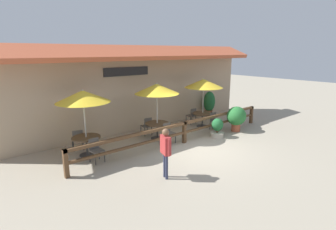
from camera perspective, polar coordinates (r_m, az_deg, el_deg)
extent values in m
plane|color=#9E937F|center=(10.96, 7.33, -7.43)|extent=(60.00, 60.00, 0.00)
cube|color=tan|center=(13.60, -5.49, 4.64)|extent=(14.00, 0.40, 3.60)
cube|color=#B25133|center=(12.98, -4.29, 13.43)|extent=(14.28, 1.48, 0.70)
cube|color=black|center=(12.71, -8.95, 9.35)|extent=(2.41, 0.04, 0.40)
cube|color=brown|center=(11.38, 3.61, -1.79)|extent=(10.40, 0.14, 0.11)
cube|color=brown|center=(11.50, 3.58, -3.81)|extent=(10.40, 0.10, 0.09)
cube|color=brown|center=(9.01, -21.34, -9.85)|extent=(0.14, 0.14, 0.95)
cube|color=brown|center=(11.50, 3.58, -3.81)|extent=(0.14, 0.14, 0.95)
cube|color=brown|center=(15.36, 17.67, 0.06)|extent=(0.14, 0.14, 0.95)
cylinder|color=#B7B2A8|center=(10.41, -17.54, -2.83)|extent=(0.06, 0.06, 2.17)
cone|color=yellow|center=(10.14, -18.04, 3.90)|extent=(1.99, 1.99, 0.45)
sphere|color=#B2ADA3|center=(10.11, -18.13, 5.14)|extent=(0.07, 0.07, 0.07)
cylinder|color=#4C3826|center=(10.52, -17.39, -4.70)|extent=(1.09, 1.09, 0.05)
cylinder|color=#333333|center=(10.64, -17.25, -6.62)|extent=(0.07, 0.07, 0.70)
cylinder|color=#333333|center=(10.75, -17.12, -8.29)|extent=(0.60, 0.60, 0.03)
cube|color=#514C47|center=(9.89, -15.26, -7.47)|extent=(0.46, 0.46, 0.05)
cube|color=#514C47|center=(9.97, -15.89, -5.96)|extent=(0.40, 0.07, 0.40)
cylinder|color=#2D2D2D|center=(9.73, -15.58, -9.32)|extent=(0.04, 0.04, 0.42)
cylinder|color=#2D2D2D|center=(9.91, -13.66, -8.78)|extent=(0.04, 0.04, 0.42)
cylinder|color=#2D2D2D|center=(10.05, -16.67, -8.66)|extent=(0.04, 0.04, 0.42)
cylinder|color=#2D2D2D|center=(10.21, -14.79, -8.15)|extent=(0.04, 0.04, 0.42)
cube|color=#514C47|center=(11.34, -19.11, -5.01)|extent=(0.51, 0.51, 0.05)
cube|color=#514C47|center=(11.09, -19.07, -4.20)|extent=(0.40, 0.13, 0.40)
cylinder|color=#2D2D2D|center=(11.61, -18.21, -5.71)|extent=(0.04, 0.04, 0.42)
cylinder|color=#2D2D2D|center=(11.57, -20.08, -5.93)|extent=(0.04, 0.04, 0.42)
cylinder|color=#2D2D2D|center=(11.25, -17.92, -6.31)|extent=(0.04, 0.04, 0.42)
cylinder|color=#2D2D2D|center=(11.21, -19.85, -6.54)|extent=(0.04, 0.04, 0.42)
cylinder|color=#B7B2A8|center=(11.88, -2.39, -0.18)|extent=(0.06, 0.06, 2.17)
cone|color=yellow|center=(11.64, -2.45, 5.75)|extent=(1.99, 1.99, 0.45)
sphere|color=#B2ADA3|center=(11.61, -2.46, 6.84)|extent=(0.07, 0.07, 0.07)
cylinder|color=#4C3826|center=(11.97, -2.37, -1.84)|extent=(1.09, 1.09, 0.05)
cylinder|color=#333333|center=(12.07, -2.36, -3.55)|extent=(0.07, 0.07, 0.70)
cylinder|color=#333333|center=(12.18, -2.34, -5.06)|extent=(0.60, 0.60, 0.03)
cube|color=#514C47|center=(11.48, 0.31, -3.99)|extent=(0.42, 0.42, 0.05)
cube|color=#514C47|center=(11.55, -0.29, -2.70)|extent=(0.40, 0.04, 0.40)
cylinder|color=#2D2D2D|center=(11.30, 0.18, -5.53)|extent=(0.04, 0.04, 0.42)
cylinder|color=#2D2D2D|center=(11.53, 1.64, -5.13)|extent=(0.04, 0.04, 0.42)
cylinder|color=#2D2D2D|center=(11.58, -1.02, -5.04)|extent=(0.04, 0.04, 0.42)
cylinder|color=#2D2D2D|center=(11.81, 0.43, -4.67)|extent=(0.04, 0.04, 0.42)
cube|color=#514C47|center=(12.64, -4.78, -2.37)|extent=(0.46, 0.46, 0.05)
cube|color=#514C47|center=(12.42, -4.37, -1.57)|extent=(0.40, 0.07, 0.40)
cylinder|color=#2D2D2D|center=(12.95, -4.44, -3.03)|extent=(0.04, 0.04, 0.42)
cylinder|color=#2D2D2D|center=(12.78, -5.92, -3.30)|extent=(0.04, 0.04, 0.42)
cylinder|color=#2D2D2D|center=(12.64, -3.58, -3.45)|extent=(0.04, 0.04, 0.42)
cylinder|color=#2D2D2D|center=(12.46, -5.09, -3.73)|extent=(0.04, 0.04, 0.42)
cylinder|color=#B7B2A8|center=(13.94, 7.59, 1.80)|extent=(0.06, 0.06, 2.17)
cone|color=yellow|center=(13.74, 7.75, 6.87)|extent=(1.99, 1.99, 0.45)
sphere|color=#B2ADA3|center=(13.71, 7.78, 7.79)|extent=(0.07, 0.07, 0.07)
cylinder|color=#4C3826|center=(14.01, 7.54, 0.37)|extent=(1.09, 1.09, 0.05)
cylinder|color=#333333|center=(14.10, 7.49, -1.11)|extent=(0.07, 0.07, 0.70)
cylinder|color=#333333|center=(14.19, 7.45, -2.42)|extent=(0.60, 0.60, 0.03)
cube|color=#514C47|center=(13.58, 10.30, -1.40)|extent=(0.44, 0.44, 0.05)
cube|color=#514C47|center=(13.65, 9.75, -0.33)|extent=(0.40, 0.05, 0.40)
cylinder|color=#2D2D2D|center=(13.38, 10.31, -2.66)|extent=(0.04, 0.04, 0.42)
cylinder|color=#2D2D2D|center=(13.66, 11.38, -2.38)|extent=(0.04, 0.04, 0.42)
cylinder|color=#2D2D2D|center=(13.63, 9.13, -2.31)|extent=(0.04, 0.04, 0.42)
cylinder|color=#2D2D2D|center=(13.90, 10.21, -2.04)|extent=(0.04, 0.04, 0.42)
cube|color=#514C47|center=(14.65, 5.03, -0.12)|extent=(0.43, 0.43, 0.05)
cube|color=#514C47|center=(14.46, 5.56, 0.60)|extent=(0.40, 0.05, 0.40)
cylinder|color=#2D2D2D|center=(14.96, 5.06, -0.74)|extent=(0.04, 0.04, 0.42)
cylinder|color=#2D2D2D|center=(14.72, 3.97, -0.97)|extent=(0.04, 0.04, 0.42)
cylinder|color=#2D2D2D|center=(14.70, 6.06, -1.03)|extent=(0.04, 0.04, 0.42)
cylinder|color=#2D2D2D|center=(14.44, 4.97, -1.27)|extent=(0.04, 0.04, 0.42)
cylinder|color=#B7AD99|center=(12.51, 10.61, -4.26)|extent=(0.59, 0.59, 0.24)
cylinder|color=#B7AD99|center=(12.48, 10.63, -3.82)|extent=(0.64, 0.64, 0.04)
cylinder|color=brown|center=(12.45, 10.65, -3.34)|extent=(0.11, 0.11, 0.18)
ellipsoid|color=#1E5B2D|center=(12.37, 10.71, -2.07)|extent=(0.58, 0.52, 0.59)
cylinder|color=#9E4C33|center=(13.65, 14.52, -2.63)|extent=(0.43, 0.43, 0.38)
cylinder|color=#9E4C33|center=(13.61, 14.57, -1.94)|extent=(0.47, 0.47, 0.04)
ellipsoid|color=#287033|center=(13.50, 14.67, -0.21)|extent=(1.02, 0.91, 0.95)
cylinder|color=brown|center=(16.32, 8.88, 0.37)|extent=(0.42, 0.42, 0.42)
cylinder|color=brown|center=(16.28, 8.91, 1.01)|extent=(0.45, 0.45, 0.04)
ellipsoid|color=#1E5B2D|center=(16.17, 8.98, 2.91)|extent=(0.74, 0.67, 1.24)
cylinder|color=#2D334C|center=(8.49, -0.73, -10.81)|extent=(0.09, 0.09, 0.82)
cylinder|color=#2D334C|center=(8.35, -0.30, -11.24)|extent=(0.09, 0.09, 0.82)
cube|color=#B23333|center=(8.15, -0.53, -6.54)|extent=(0.32, 0.48, 0.58)
cylinder|color=#B23333|center=(8.37, -1.19, -5.98)|extent=(0.07, 0.07, 0.55)
cylinder|color=#B23333|center=(7.93, 0.17, -7.12)|extent=(0.07, 0.07, 0.55)
sphere|color=brown|center=(8.01, -0.54, -3.76)|extent=(0.22, 0.22, 0.22)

